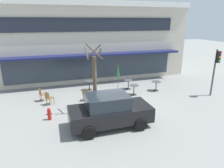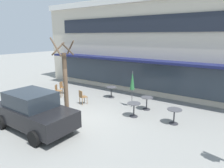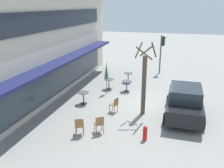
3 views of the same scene
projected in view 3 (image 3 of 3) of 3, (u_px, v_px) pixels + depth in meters
ground_plane at (150, 105)px, 14.56m from camera, size 80.00×80.00×0.00m
building_facade at (5, 42)px, 16.03m from camera, size 18.34×9.10×6.92m
cafe_table_near_wall at (83, 96)px, 14.63m from camera, size 0.70×0.70×0.76m
cafe_table_streetside at (109, 82)px, 17.21m from camera, size 0.70×0.70×0.76m
cafe_table_by_tree at (127, 84)px, 16.77m from camera, size 0.70×0.70×0.76m
cafe_table_mid_patio at (128, 76)px, 18.72m from camera, size 0.70×0.70×0.76m
patio_umbrella_green_folded at (106, 71)px, 15.99m from camera, size 0.28×0.28×2.20m
cafe_chair_0 at (99, 123)px, 11.25m from camera, size 0.56×0.56×0.89m
cafe_chair_1 at (79, 125)px, 11.06m from camera, size 0.51×0.51×0.89m
cafe_chair_2 at (115, 104)px, 13.43m from camera, size 0.50×0.50×0.89m
parked_sedan at (185, 102)px, 12.84m from camera, size 4.21×2.05×1.76m
street_tree at (144, 82)px, 12.86m from camera, size 1.07×1.09×4.13m
traffic_light_pole at (162, 48)px, 20.62m from camera, size 0.26×0.44×3.40m
fire_hydrant at (145, 133)px, 10.72m from camera, size 0.36×0.20×0.71m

